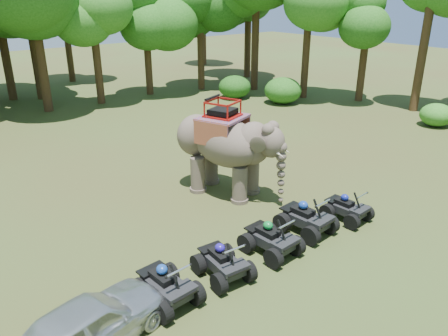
# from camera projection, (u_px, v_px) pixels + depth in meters

# --- Properties ---
(ground) EXTENTS (110.00, 110.00, 0.00)m
(ground) POSITION_uv_depth(u_px,v_px,m) (246.00, 230.00, 14.80)
(ground) COLOR #47381E
(ground) RESTS_ON ground
(elephant) EXTENTS (3.49, 4.96, 3.82)m
(elephant) POSITION_uv_depth(u_px,v_px,m) (225.00, 147.00, 16.94)
(elephant) COLOR brown
(elephant) RESTS_ON ground
(parked_car) EXTENTS (4.13, 2.45, 1.32)m
(parked_car) POSITION_uv_depth(u_px,v_px,m) (88.00, 325.00, 9.68)
(parked_car) COLOR silver
(parked_car) RESTS_ON ground
(atv_0) EXTENTS (1.40, 1.83, 1.29)m
(atv_0) POSITION_uv_depth(u_px,v_px,m) (166.00, 281.00, 11.18)
(atv_0) COLOR black
(atv_0) RESTS_ON ground
(atv_1) EXTENTS (1.34, 1.75, 1.23)m
(atv_1) POSITION_uv_depth(u_px,v_px,m) (223.00, 258.00, 12.18)
(atv_1) COLOR black
(atv_1) RESTS_ON ground
(atv_2) EXTENTS (1.37, 1.81, 1.28)m
(atv_2) POSITION_uv_depth(u_px,v_px,m) (271.00, 235.00, 13.28)
(atv_2) COLOR black
(atv_2) RESTS_ON ground
(atv_3) EXTENTS (1.47, 1.91, 1.34)m
(atv_3) POSITION_uv_depth(u_px,v_px,m) (307.00, 214.00, 14.45)
(atv_3) COLOR black
(atv_3) RESTS_ON ground
(atv_4) EXTENTS (1.25, 1.64, 1.15)m
(atv_4) POSITION_uv_depth(u_px,v_px,m) (347.00, 205.00, 15.29)
(atv_4) COLOR black
(atv_4) RESTS_ON ground
(tree_0) EXTENTS (6.89, 6.89, 9.85)m
(tree_0) POSITION_uv_depth(u_px,v_px,m) (37.00, 35.00, 27.58)
(tree_0) COLOR #195114
(tree_0) RESTS_ON ground
(tree_1) EXTENTS (5.67, 5.67, 8.10)m
(tree_1) POSITION_uv_depth(u_px,v_px,m) (95.00, 45.00, 29.97)
(tree_1) COLOR #195114
(tree_1) RESTS_ON ground
(tree_2) EXTENTS (5.38, 5.38, 7.68)m
(tree_2) POSITION_uv_depth(u_px,v_px,m) (147.00, 44.00, 32.78)
(tree_2) COLOR #195114
(tree_2) RESTS_ON ground
(tree_3) EXTENTS (5.64, 5.64, 8.06)m
(tree_3) POSITION_uv_depth(u_px,v_px,m) (201.00, 38.00, 34.47)
(tree_3) COLOR #195114
(tree_3) RESTS_ON ground
(tree_4) EXTENTS (6.59, 6.59, 9.41)m
(tree_4) POSITION_uv_depth(u_px,v_px,m) (256.00, 30.00, 34.07)
(tree_4) COLOR #195114
(tree_4) RESTS_ON ground
(tree_5) EXTENTS (5.41, 5.41, 7.73)m
(tree_5) POSITION_uv_depth(u_px,v_px,m) (307.00, 45.00, 31.76)
(tree_5) COLOR #195114
(tree_5) RESTS_ON ground
(tree_6) EXTENTS (5.31, 5.31, 7.58)m
(tree_6) POSITION_uv_depth(u_px,v_px,m) (365.00, 48.00, 30.77)
(tree_6) COLOR #195114
(tree_6) RESTS_ON ground
(tree_7) EXTENTS (6.01, 6.01, 8.59)m
(tree_7) POSITION_uv_depth(u_px,v_px,m) (424.00, 45.00, 27.94)
(tree_7) COLOR #195114
(tree_7) RESTS_ON ground
(tree_31) EXTENTS (6.65, 6.65, 9.51)m
(tree_31) POSITION_uv_depth(u_px,v_px,m) (248.00, 24.00, 39.24)
(tree_31) COLOR #195114
(tree_31) RESTS_ON ground
(tree_35) EXTENTS (6.89, 6.89, 9.84)m
(tree_35) POSITION_uv_depth(u_px,v_px,m) (1.00, 31.00, 30.69)
(tree_35) COLOR #195114
(tree_35) RESTS_ON ground
(tree_36) EXTENTS (6.13, 6.13, 8.75)m
(tree_36) POSITION_uv_depth(u_px,v_px,m) (203.00, 23.00, 46.21)
(tree_36) COLOR #195114
(tree_36) RESTS_ON ground
(tree_37) EXTENTS (6.50, 6.50, 9.28)m
(tree_37) POSITION_uv_depth(u_px,v_px,m) (32.00, 34.00, 31.02)
(tree_37) COLOR #195114
(tree_37) RESTS_ON ground
(tree_40) EXTENTS (5.68, 5.68, 8.11)m
(tree_40) POSITION_uv_depth(u_px,v_px,m) (67.00, 34.00, 37.48)
(tree_40) COLOR #195114
(tree_40) RESTS_ON ground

